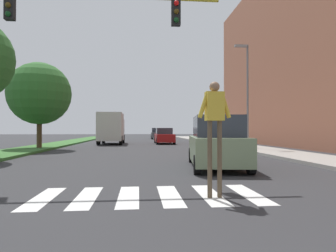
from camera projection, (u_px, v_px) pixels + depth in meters
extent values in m
plane|color=#2D2D30|center=(141.00, 145.00, 29.45)|extent=(140.00, 140.00, 0.00)
cube|color=silver|center=(43.00, 198.00, 6.38)|extent=(0.45, 2.20, 0.01)
cube|color=silver|center=(87.00, 197.00, 6.47)|extent=(0.45, 2.20, 0.01)
cube|color=silver|center=(129.00, 196.00, 6.56)|extent=(0.45, 2.20, 0.01)
cube|color=silver|center=(170.00, 195.00, 6.65)|extent=(0.45, 2.20, 0.01)
cube|color=silver|center=(210.00, 194.00, 6.73)|extent=(0.45, 2.20, 0.01)
cube|color=silver|center=(249.00, 194.00, 6.82)|extent=(0.45, 2.20, 0.01)
cube|color=#386B2D|center=(52.00, 145.00, 26.70)|extent=(2.88, 64.00, 0.15)
cylinder|color=#4C3823|center=(39.00, 130.00, 21.92)|extent=(0.36, 0.36, 2.60)
sphere|color=#2D6628|center=(39.00, 94.00, 21.95)|extent=(4.52, 4.52, 4.52)
cube|color=#9E9991|center=(228.00, 144.00, 28.25)|extent=(3.00, 64.00, 0.15)
cube|color=black|center=(10.00, 7.00, 8.89)|extent=(0.28, 0.20, 0.80)
sphere|color=#4C380F|center=(8.00, 5.00, 8.78)|extent=(0.16, 0.16, 0.16)
sphere|color=#0F3F19|center=(8.00, 14.00, 8.77)|extent=(0.16, 0.16, 0.16)
cube|color=black|center=(176.00, 13.00, 9.37)|extent=(0.28, 0.20, 0.80)
sphere|color=red|center=(176.00, 3.00, 9.26)|extent=(0.16, 0.16, 0.16)
sphere|color=#4C380F|center=(176.00, 11.00, 9.25)|extent=(0.16, 0.16, 0.16)
sphere|color=#0F3F19|center=(176.00, 20.00, 9.25)|extent=(0.16, 0.16, 0.16)
cylinder|color=slate|center=(248.00, 96.00, 21.84)|extent=(0.14, 0.14, 7.50)
cube|color=gray|center=(241.00, 46.00, 21.84)|extent=(0.90, 0.24, 0.16)
cylinder|color=brown|center=(220.00, 159.00, 6.46)|extent=(0.11, 0.11, 1.65)
cylinder|color=brown|center=(210.00, 159.00, 6.42)|extent=(0.11, 0.11, 1.65)
cube|color=gold|center=(215.00, 106.00, 6.46)|extent=(0.40, 0.27, 0.62)
cylinder|color=gold|center=(225.00, 105.00, 6.50)|extent=(0.27, 0.11, 0.58)
cylinder|color=gold|center=(204.00, 105.00, 6.41)|extent=(0.27, 0.11, 0.58)
sphere|color=#8C664C|center=(215.00, 87.00, 6.46)|extent=(0.24, 0.24, 0.22)
cube|color=gray|center=(216.00, 149.00, 11.60)|extent=(2.45, 4.80, 0.96)
cube|color=#2D333D|center=(217.00, 127.00, 11.38)|extent=(1.97, 2.72, 0.79)
cylinder|color=black|center=(191.00, 155.00, 13.47)|extent=(0.30, 0.66, 0.64)
cylinder|color=black|center=(230.00, 155.00, 13.42)|extent=(0.30, 0.66, 0.64)
cylinder|color=black|center=(197.00, 165.00, 9.77)|extent=(0.30, 0.66, 0.64)
cylinder|color=black|center=(251.00, 165.00, 9.72)|extent=(0.30, 0.66, 0.64)
cube|color=maroon|center=(164.00, 138.00, 31.20)|extent=(1.82, 4.60, 0.78)
cube|color=#2D333D|center=(164.00, 131.00, 31.44)|extent=(1.60, 2.07, 0.64)
cylinder|color=black|center=(174.00, 141.00, 29.44)|extent=(0.22, 0.64, 0.64)
cylinder|color=black|center=(157.00, 141.00, 29.28)|extent=(0.22, 0.64, 0.64)
cylinder|color=black|center=(170.00, 140.00, 33.12)|extent=(0.22, 0.64, 0.64)
cylinder|color=black|center=(155.00, 140.00, 32.95)|extent=(0.22, 0.64, 0.64)
cube|color=#474C51|center=(157.00, 135.00, 47.07)|extent=(1.86, 4.13, 0.83)
cube|color=#2D333D|center=(157.00, 130.00, 47.28)|extent=(1.61, 1.87, 0.68)
cylinder|color=black|center=(163.00, 137.00, 45.53)|extent=(0.23, 0.64, 0.64)
cylinder|color=black|center=(152.00, 137.00, 45.40)|extent=(0.23, 0.64, 0.64)
cylinder|color=black|center=(162.00, 137.00, 48.73)|extent=(0.23, 0.64, 0.64)
cylinder|color=black|center=(152.00, 137.00, 48.60)|extent=(0.23, 0.64, 0.64)
cube|color=silver|center=(113.00, 130.00, 32.69)|extent=(2.30, 2.00, 2.20)
cube|color=beige|center=(111.00, 127.00, 29.61)|extent=(2.30, 4.20, 2.70)
cylinder|color=black|center=(104.00, 139.00, 32.58)|extent=(0.30, 0.90, 0.90)
cylinder|color=black|center=(123.00, 139.00, 32.78)|extent=(0.30, 0.90, 0.90)
cylinder|color=black|center=(98.00, 140.00, 28.45)|extent=(0.30, 0.90, 0.90)
cylinder|color=black|center=(121.00, 140.00, 28.65)|extent=(0.30, 0.90, 0.90)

